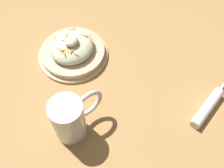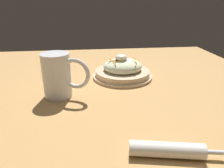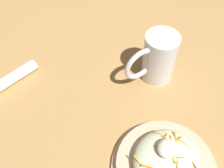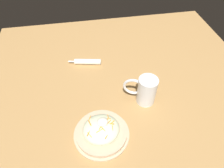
% 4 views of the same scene
% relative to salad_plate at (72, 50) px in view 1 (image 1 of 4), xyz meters
% --- Properties ---
extents(ground_plane, '(1.43, 1.43, 0.00)m').
position_rel_salad_plate_xyz_m(ground_plane, '(-0.15, -0.21, -0.03)').
color(ground_plane, '#B2844C').
extents(salad_plate, '(0.23, 0.23, 0.10)m').
position_rel_salad_plate_xyz_m(salad_plate, '(0.00, 0.00, 0.00)').
color(salad_plate, '#D1B28E').
rests_on(salad_plate, ground_plane).
extents(beer_mug, '(0.15, 0.09, 0.14)m').
position_rel_salad_plate_xyz_m(beer_mug, '(-0.23, -0.15, 0.03)').
color(beer_mug, white).
rests_on(beer_mug, ground_plane).
extents(napkin_roll, '(0.18, 0.06, 0.03)m').
position_rel_salad_plate_xyz_m(napkin_roll, '(0.02, -0.46, -0.01)').
color(napkin_roll, white).
rests_on(napkin_roll, ground_plane).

